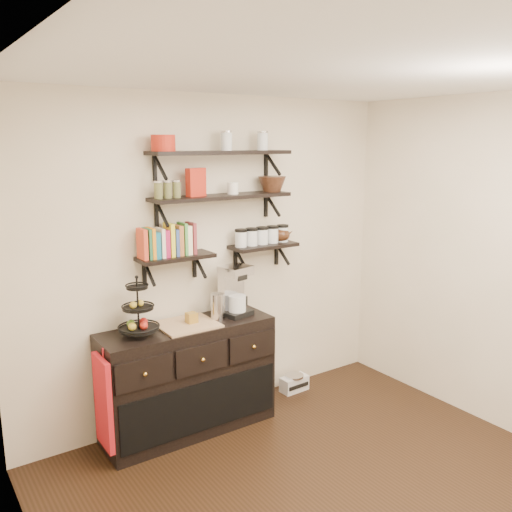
% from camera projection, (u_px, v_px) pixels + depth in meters
% --- Properties ---
extents(ceiling, '(3.50, 3.50, 0.02)m').
position_uv_depth(ceiling, '(374.00, 69.00, 2.89)').
color(ceiling, white).
rests_on(ceiling, back_wall).
extents(back_wall, '(3.50, 0.02, 2.70)m').
position_uv_depth(back_wall, '(214.00, 259.00, 4.58)').
color(back_wall, white).
rests_on(back_wall, ground).
extents(left_wall, '(0.02, 3.50, 2.70)m').
position_uv_depth(left_wall, '(56.00, 385.00, 2.21)').
color(left_wall, white).
rests_on(left_wall, ground).
extents(shelf_top, '(1.20, 0.27, 0.23)m').
position_uv_depth(shelf_top, '(221.00, 153.00, 4.29)').
color(shelf_top, black).
rests_on(shelf_top, back_wall).
extents(shelf_mid, '(1.20, 0.27, 0.23)m').
position_uv_depth(shelf_mid, '(222.00, 197.00, 4.37)').
color(shelf_mid, black).
rests_on(shelf_mid, back_wall).
extents(shelf_low_left, '(0.60, 0.25, 0.23)m').
position_uv_depth(shelf_low_left, '(175.00, 258.00, 4.24)').
color(shelf_low_left, black).
rests_on(shelf_low_left, back_wall).
extents(shelf_low_right, '(0.60, 0.25, 0.23)m').
position_uv_depth(shelf_low_right, '(263.00, 246.00, 4.70)').
color(shelf_low_right, black).
rests_on(shelf_low_right, back_wall).
extents(cookbooks, '(0.43, 0.15, 0.26)m').
position_uv_depth(cookbooks, '(169.00, 241.00, 4.18)').
color(cookbooks, '#D44528').
rests_on(cookbooks, shelf_low_left).
extents(glass_canisters, '(0.54, 0.10, 0.13)m').
position_uv_depth(glass_canisters, '(262.00, 237.00, 4.68)').
color(glass_canisters, silver).
rests_on(glass_canisters, shelf_low_right).
extents(sideboard, '(1.40, 0.50, 0.92)m').
position_uv_depth(sideboard, '(188.00, 378.00, 4.36)').
color(sideboard, black).
rests_on(sideboard, floor).
extents(fruit_stand, '(0.30, 0.30, 0.44)m').
position_uv_depth(fruit_stand, '(138.00, 316.00, 4.02)').
color(fruit_stand, black).
rests_on(fruit_stand, sideboard).
extents(candle, '(0.08, 0.08, 0.08)m').
position_uv_depth(candle, '(192.00, 318.00, 4.28)').
color(candle, olive).
rests_on(candle, sideboard).
extents(coffee_maker, '(0.27, 0.26, 0.42)m').
position_uv_depth(coffee_maker, '(234.00, 291.00, 4.50)').
color(coffee_maker, black).
rests_on(coffee_maker, sideboard).
extents(thermal_carafe, '(0.11, 0.11, 0.22)m').
position_uv_depth(thermal_carafe, '(218.00, 307.00, 4.38)').
color(thermal_carafe, silver).
rests_on(thermal_carafe, sideboard).
extents(apron, '(0.04, 0.29, 0.69)m').
position_uv_depth(apron, '(103.00, 403.00, 3.87)').
color(apron, red).
rests_on(apron, sideboard).
extents(radio, '(0.27, 0.18, 0.16)m').
position_uv_depth(radio, '(294.00, 383.00, 5.13)').
color(radio, silver).
rests_on(radio, floor).
extents(recipe_box, '(0.17, 0.09, 0.22)m').
position_uv_depth(recipe_box, '(196.00, 182.00, 4.21)').
color(recipe_box, '#B22414').
rests_on(recipe_box, shelf_mid).
extents(walnut_bowl, '(0.24, 0.24, 0.13)m').
position_uv_depth(walnut_bowl, '(272.00, 184.00, 4.62)').
color(walnut_bowl, black).
rests_on(walnut_bowl, shelf_mid).
extents(ramekins, '(0.09, 0.09, 0.10)m').
position_uv_depth(ramekins, '(233.00, 188.00, 4.41)').
color(ramekins, white).
rests_on(ramekins, shelf_mid).
extents(teapot, '(0.22, 0.18, 0.14)m').
position_uv_depth(teapot, '(282.00, 234.00, 4.79)').
color(teapot, '#391F11').
rests_on(teapot, shelf_low_right).
extents(red_pot, '(0.18, 0.18, 0.12)m').
position_uv_depth(red_pot, '(163.00, 143.00, 4.00)').
color(red_pot, '#B22414').
rests_on(red_pot, shelf_top).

